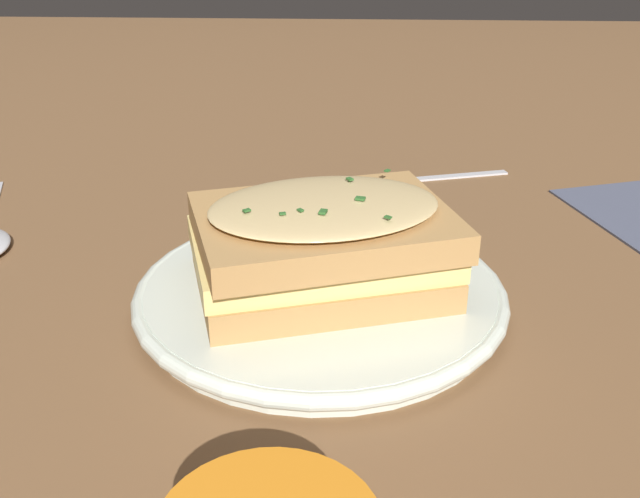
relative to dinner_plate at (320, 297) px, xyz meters
name	(u,v)px	position (x,y,z in m)	size (l,w,h in m)	color
ground_plane	(289,307)	(0.00, 0.02, -0.01)	(2.40, 2.40, 0.00)	brown
dinner_plate	(320,297)	(0.00, 0.00, 0.00)	(0.24, 0.24, 0.02)	silver
sandwich	(322,246)	(0.00, 0.00, 0.04)	(0.16, 0.19, 0.06)	#B2844C
fork	(398,180)	(0.24, -0.06, -0.01)	(0.06, 0.17, 0.00)	silver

